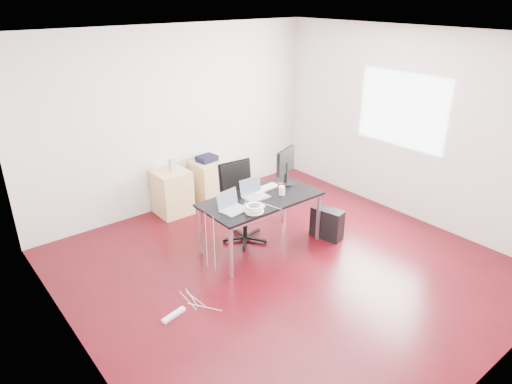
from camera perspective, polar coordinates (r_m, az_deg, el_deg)
room_shell at (r=5.30m, az=4.04°, el=3.69°), size 5.00×5.00×5.00m
desk at (r=6.01m, az=0.60°, el=-1.21°), size 1.60×0.80×0.73m
office_chair at (r=6.27m, az=-1.82°, el=-0.83°), size 0.52×0.54×1.08m
filing_cabinet_left at (r=7.20m, az=-10.42°, el=-0.06°), size 0.50×0.50×0.70m
filing_cabinet_right at (r=7.53m, az=-5.83°, el=1.30°), size 0.50×0.50×0.70m
pc_tower at (r=6.52m, az=8.86°, el=-3.89°), size 0.30×0.48×0.44m
wastebasket at (r=7.34m, az=-9.78°, el=-1.33°), size 0.25×0.25×0.28m
power_strip at (r=5.18m, az=-10.24°, el=-14.88°), size 0.31×0.12×0.04m
laptop_left at (r=5.65m, az=-3.01°, el=-1.74°), size 0.36×0.30×0.23m
laptop_right at (r=6.00m, az=-0.22°, el=-0.10°), size 0.33×0.26×0.23m
monitor at (r=6.35m, az=3.73°, el=3.46°), size 0.44×0.26×0.51m
keyboard at (r=6.25m, az=1.09°, el=0.45°), size 0.45×0.18×0.02m
cup_white at (r=6.07m, az=3.25°, el=0.18°), size 0.10×0.10×0.12m
cup_brown at (r=6.22m, az=3.07°, el=0.68°), size 0.09×0.09×0.10m
cable_coil at (r=5.58m, az=-0.23°, el=-2.12°), size 0.24×0.24×0.11m
power_adapter at (r=5.73m, az=0.68°, el=-1.81°), size 0.08×0.08×0.03m
speaker at (r=7.09m, az=-10.44°, el=3.38°), size 0.10×0.09×0.18m
navy_garment at (r=7.41m, az=-6.17°, el=4.20°), size 0.33×0.27×0.09m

